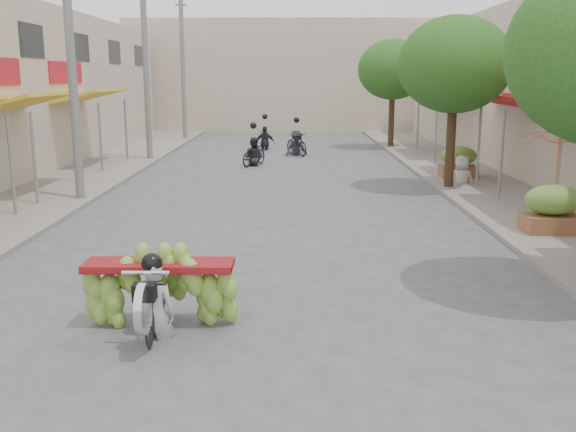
{
  "coord_description": "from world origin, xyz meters",
  "views": [
    {
      "loc": [
        0.55,
        -5.67,
        3.42
      ],
      "look_at": [
        0.48,
        5.06,
        1.1
      ],
      "focal_mm": 40.0,
      "sensor_mm": 36.0,
      "label": 1
    }
  ],
  "objects": [
    {
      "name": "utility_pole_far",
      "position": [
        -5.4,
        21.0,
        4.03
      ],
      "size": [
        0.6,
        0.24,
        8.0
      ],
      "color": "slate",
      "rests_on": "ground"
    },
    {
      "name": "bg_motorbike_c",
      "position": [
        -0.77,
        25.41,
        0.82
      ],
      "size": [
        0.99,
        1.53,
        1.95
      ],
      "color": "black",
      "rests_on": "ground"
    },
    {
      "name": "bg_motorbike_a",
      "position": [
        -0.98,
        19.56,
        0.74
      ],
      "size": [
        1.24,
        1.74,
        1.95
      ],
      "color": "black",
      "rests_on": "ground"
    },
    {
      "name": "bg_motorbike_b",
      "position": [
        0.74,
        22.91,
        0.83
      ],
      "size": [
        1.31,
        1.83,
        1.95
      ],
      "color": "black",
      "rests_on": "ground"
    },
    {
      "name": "sidewalk_left",
      "position": [
        -7.0,
        15.0,
        0.06
      ],
      "size": [
        4.0,
        60.0,
        0.12
      ],
      "primitive_type": "cube",
      "color": "gray",
      "rests_on": "ground"
    },
    {
      "name": "market_umbrella",
      "position": [
        6.21,
        7.98,
        2.41
      ],
      "size": [
        2.32,
        2.32,
        1.61
      ],
      "rotation": [
        0.0,
        0.0,
        -0.39
      ],
      "color": "#D7461C",
      "rests_on": "ground"
    },
    {
      "name": "pedestrian",
      "position": [
        6.0,
        14.8,
        0.98
      ],
      "size": [
        0.89,
        0.58,
        1.72
      ],
      "rotation": [
        0.0,
        0.0,
        3.23
      ],
      "color": "silver",
      "rests_on": "ground"
    },
    {
      "name": "utility_pole_mid",
      "position": [
        -5.4,
        12.0,
        4.03
      ],
      "size": [
        0.6,
        0.24,
        8.0
      ],
      "color": "slate",
      "rests_on": "ground"
    },
    {
      "name": "utility_pole_back",
      "position": [
        -5.4,
        30.0,
        4.03
      ],
      "size": [
        0.6,
        0.24,
        8.0
      ],
      "color": "slate",
      "rests_on": "ground"
    },
    {
      "name": "street_tree_far",
      "position": [
        5.4,
        26.0,
        3.78
      ],
      "size": [
        3.4,
        3.4,
        5.25
      ],
      "color": "#3A2719",
      "rests_on": "ground"
    },
    {
      "name": "sidewalk_right",
      "position": [
        7.0,
        15.0,
        0.06
      ],
      "size": [
        4.0,
        60.0,
        0.12
      ],
      "primitive_type": "cube",
      "color": "gray",
      "rests_on": "ground"
    },
    {
      "name": "street_tree_mid",
      "position": [
        5.4,
        14.0,
        3.78
      ],
      "size": [
        3.4,
        3.4,
        5.25
      ],
      "color": "#3A2719",
      "rests_on": "ground"
    },
    {
      "name": "banana_motorbike",
      "position": [
        -1.3,
        2.64,
        0.67
      ],
      "size": [
        2.2,
        1.74,
        1.94
      ],
      "color": "black",
      "rests_on": "ground"
    },
    {
      "name": "far_building",
      "position": [
        0.0,
        38.0,
        3.5
      ],
      "size": [
        20.0,
        6.0,
        7.0
      ],
      "primitive_type": "cube",
      "color": "#C2B099",
      "rests_on": "ground"
    },
    {
      "name": "produce_crate_mid",
      "position": [
        6.2,
        8.0,
        0.71
      ],
      "size": [
        1.2,
        0.88,
        1.16
      ],
      "color": "brown",
      "rests_on": "ground"
    },
    {
      "name": "produce_crate_far",
      "position": [
        6.2,
        16.0,
        0.71
      ],
      "size": [
        1.2,
        0.88,
        1.16
      ],
      "color": "brown",
      "rests_on": "ground"
    }
  ]
}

